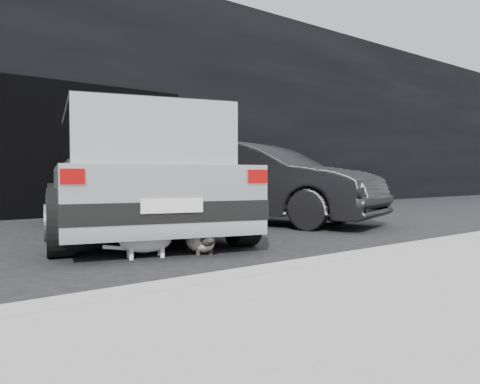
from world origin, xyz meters
TOP-DOWN VIEW (x-y plane):
  - ground at (0.00, 0.00)m, footprint 80.00×80.00m
  - building_facade at (1.00, 6.00)m, footprint 34.00×4.00m
  - garage_opening at (1.00, 3.99)m, footprint 4.00×0.10m
  - curb at (1.00, -2.60)m, footprint 18.00×0.25m
  - silver_hatchback at (0.37, 0.64)m, footprint 3.09×4.78m
  - second_car at (2.74, 0.83)m, footprint 2.70×4.29m
  - cat_siamese at (0.26, -1.18)m, footprint 0.40×0.77m
  - cat_white at (-0.26, -1.06)m, footprint 0.74×0.37m

SIDE VIEW (x-z plane):
  - ground at x=0.00m, z-range 0.00..0.00m
  - curb at x=1.00m, z-range 0.00..0.12m
  - cat_siamese at x=0.26m, z-range -0.01..0.26m
  - cat_white at x=-0.26m, z-range -0.01..0.35m
  - second_car at x=2.74m, z-range 0.00..1.33m
  - silver_hatchback at x=0.37m, z-range 0.07..1.70m
  - garage_opening at x=1.00m, z-range 0.00..2.60m
  - building_facade at x=1.00m, z-range 0.00..5.00m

